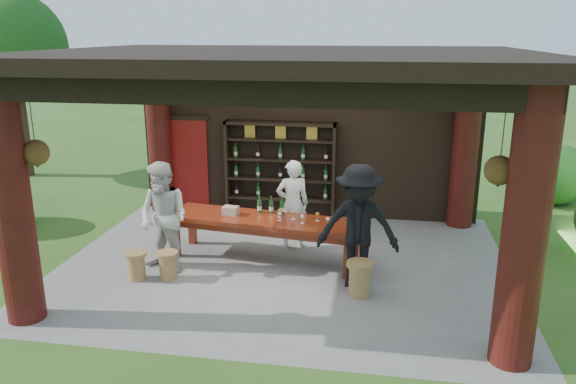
% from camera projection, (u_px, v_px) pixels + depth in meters
% --- Properties ---
extents(ground, '(90.00, 90.00, 0.00)m').
position_uv_depth(ground, '(284.00, 264.00, 9.47)').
color(ground, '#2D5119').
rests_on(ground, ground).
extents(pavilion, '(7.50, 6.00, 3.60)m').
position_uv_depth(pavilion, '(288.00, 135.00, 9.28)').
color(pavilion, slate).
rests_on(pavilion, ground).
extents(wine_shelf, '(2.29, 0.35, 2.02)m').
position_uv_depth(wine_shelf, '(280.00, 170.00, 11.59)').
color(wine_shelf, black).
rests_on(wine_shelf, ground).
extents(tasting_table, '(3.36, 1.28, 0.75)m').
position_uv_depth(tasting_table, '(264.00, 224.00, 9.49)').
color(tasting_table, '#60230D').
rests_on(tasting_table, ground).
extents(stool_near_left, '(0.34, 0.34, 0.45)m').
position_uv_depth(stool_near_left, '(168.00, 265.00, 8.84)').
color(stool_near_left, olive).
rests_on(stool_near_left, ground).
extents(stool_near_right, '(0.40, 0.40, 0.53)m').
position_uv_depth(stool_near_right, '(360.00, 278.00, 8.27)').
color(stool_near_right, olive).
rests_on(stool_near_right, ground).
extents(stool_far_left, '(0.34, 0.34, 0.45)m').
position_uv_depth(stool_far_left, '(136.00, 265.00, 8.83)').
color(stool_far_left, olive).
rests_on(stool_far_left, ground).
extents(host, '(0.69, 0.56, 1.62)m').
position_uv_depth(host, '(293.00, 204.00, 9.98)').
color(host, white).
rests_on(host, ground).
extents(guest_woman, '(1.05, 0.93, 1.81)m').
position_uv_depth(guest_woman, '(164.00, 218.00, 8.98)').
color(guest_woman, beige).
rests_on(guest_woman, ground).
extents(guest_man, '(1.24, 0.72, 1.91)m').
position_uv_depth(guest_man, '(358.00, 227.00, 8.42)').
color(guest_man, black).
rests_on(guest_man, ground).
extents(table_bottles, '(0.48, 0.09, 0.31)m').
position_uv_depth(table_bottles, '(271.00, 205.00, 9.66)').
color(table_bottles, '#194C1E').
rests_on(table_bottles, tasting_table).
extents(table_glasses, '(0.92, 0.37, 0.15)m').
position_uv_depth(table_glasses, '(300.00, 217.00, 9.27)').
color(table_glasses, silver).
rests_on(table_glasses, tasting_table).
extents(napkin_basket, '(0.28, 0.21, 0.14)m').
position_uv_depth(napkin_basket, '(231.00, 210.00, 9.62)').
color(napkin_basket, '#BF6672').
rests_on(napkin_basket, tasting_table).
extents(shrubs, '(19.25, 8.70, 1.36)m').
position_uv_depth(shrubs, '(405.00, 218.00, 10.13)').
color(shrubs, '#194C14').
rests_on(shrubs, ground).
extents(trees, '(20.77, 11.32, 4.80)m').
position_uv_depth(trees, '(503.00, 57.00, 9.34)').
color(trees, '#3F2819').
rests_on(trees, ground).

